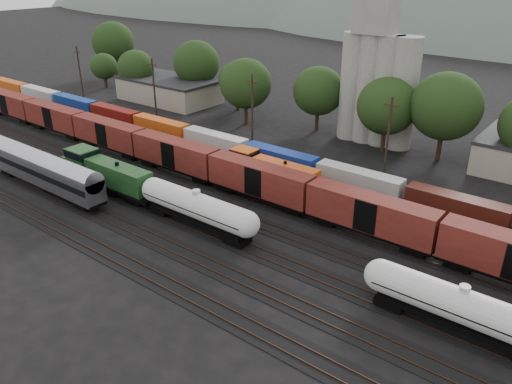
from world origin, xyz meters
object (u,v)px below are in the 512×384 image
Objects in this scene: tank_car_a at (197,207)px; orange_locomotive at (268,169)px; passenger_coach at (42,168)px; grain_silo at (378,77)px; green_locomotive at (104,172)px.

orange_locomotive is (-0.92, 15.00, -0.34)m from tank_car_a.
passenger_coach is 0.81× the size of grain_silo.
passenger_coach is (-23.78, -5.00, 0.55)m from tank_car_a.
green_locomotive is 1.03× the size of tank_car_a.
tank_car_a is (17.37, 0.00, 0.01)m from green_locomotive.
grain_silo is (25.95, 46.00, 7.98)m from passenger_coach.
orange_locomotive is (16.45, 15.00, -0.34)m from green_locomotive.
grain_silo is (19.54, 41.00, 8.54)m from green_locomotive.
passenger_coach is 1.42× the size of orange_locomotive.
orange_locomotive is 27.65m from grain_silo.
tank_car_a is 24.31m from passenger_coach.
grain_silo is at bearing 83.22° from orange_locomotive.
passenger_coach is at bearing -138.82° from orange_locomotive.
tank_car_a is at bearing -86.48° from orange_locomotive.
green_locomotive is 1.09× the size of orange_locomotive.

